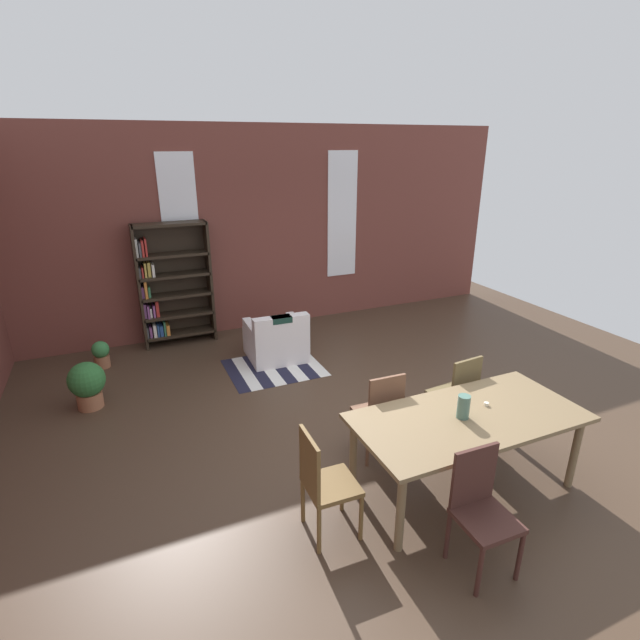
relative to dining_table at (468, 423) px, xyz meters
The scene contains 16 objects.
ground_plane 1.28m from the dining_table, 105.50° to the left, with size 10.21×10.21×0.00m, color #473426.
back_wall_brick 4.95m from the dining_table, 93.40° to the left, with size 8.85×0.12×3.30m, color brown.
window_pane_0 5.18m from the dining_table, 109.18° to the left, with size 0.55×0.02×2.15m, color white.
window_pane_1 5.03m from the dining_table, 77.20° to the left, with size 0.55×0.02×2.15m, color white.
dining_table is the anchor object (origin of this frame).
vase_on_table 0.20m from the dining_table, behind, with size 0.11×0.11×0.21m, color #4C7266.
tealight_candle_0 0.28m from the dining_table, 16.21° to the left, with size 0.04×0.04×0.03m, color silver.
dining_chair_head_left 1.42m from the dining_table, behind, with size 0.41×0.41×0.95m.
dining_chair_far_right 0.88m from the dining_table, 56.76° to the left, with size 0.44×0.44×0.95m.
dining_chair_near_left 0.87m from the dining_table, 122.76° to the right, with size 0.41×0.41×0.95m.
dining_chair_far_left 0.87m from the dining_table, 122.99° to the left, with size 0.41×0.41×0.95m.
bookshelf_tall 4.99m from the dining_table, 112.82° to the left, with size 1.10×0.32×1.90m.
armchair_white 3.46m from the dining_table, 100.96° to the left, with size 0.83×0.83×0.75m.
potted_plant_by_shelf 4.34m from the dining_table, 137.10° to the left, with size 0.43×0.43×0.58m.
potted_plant_corner 5.10m from the dining_table, 126.55° to the left, with size 0.24×0.24×0.39m.
striped_rug 3.25m from the dining_table, 104.56° to the left, with size 1.30×1.08×0.01m.
Camera 1 is at (-2.37, -3.84, 3.01)m, focal length 26.82 mm.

